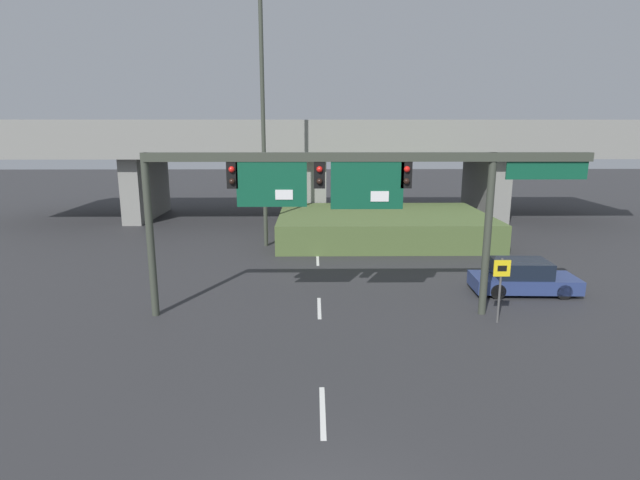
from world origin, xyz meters
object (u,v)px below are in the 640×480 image
(signal_gantry, at_px, (349,185))
(highway_light_pole_near, at_px, (263,112))
(speed_limit_sign, at_px, (501,281))
(parked_sedan_near_right, at_px, (523,278))

(signal_gantry, height_order, highway_light_pole_near, highway_light_pole_near)
(signal_gantry, xyz_separation_m, speed_limit_sign, (5.43, -0.90, -3.37))
(speed_limit_sign, relative_size, highway_light_pole_near, 0.16)
(signal_gantry, distance_m, highway_light_pole_near, 12.54)
(speed_limit_sign, bearing_deg, highway_light_pole_near, 127.80)
(signal_gantry, distance_m, speed_limit_sign, 6.46)
(highway_light_pole_near, height_order, parked_sedan_near_right, highway_light_pole_near)
(signal_gantry, bearing_deg, highway_light_pole_near, 109.92)
(signal_gantry, bearing_deg, speed_limit_sign, -9.38)
(speed_limit_sign, relative_size, parked_sedan_near_right, 0.54)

